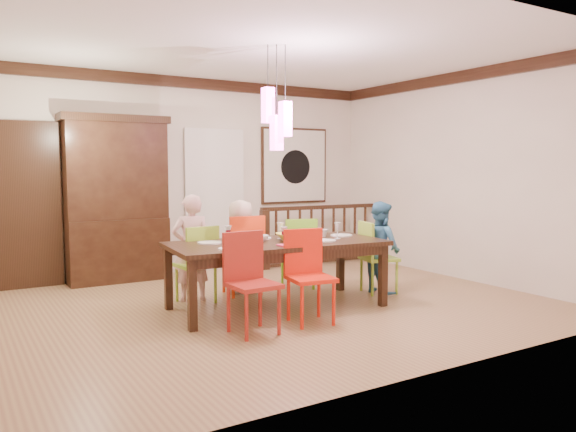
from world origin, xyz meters
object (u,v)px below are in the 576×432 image
balustrade (323,233)px  person_far_mid (241,246)px  person_far_left (191,248)px  person_end_right (381,247)px  chair_end_right (379,252)px  china_hutch (117,199)px  dining_table (277,248)px  chair_far_left (196,258)px

balustrade → person_far_mid: bearing=-147.1°
person_far_left → person_end_right: bearing=170.5°
chair_end_right → person_end_right: size_ratio=0.78×
china_hutch → person_far_left: bearing=-74.8°
person_end_right → dining_table: bearing=96.0°
balustrade → dining_table: bearing=-131.7°
china_hutch → balustrade: size_ratio=1.03×
dining_table → chair_far_left: chair_far_left is taller
chair_end_right → person_end_right: 0.07m
person_far_left → person_end_right: person_far_left is taller
chair_far_left → china_hutch: size_ratio=0.40×
dining_table → person_far_mid: bearing=95.0°
person_far_mid → person_end_right: size_ratio=1.01×
dining_table → person_end_right: size_ratio=2.14×
chair_end_right → china_hutch: size_ratio=0.39×
china_hutch → chair_far_left: bearing=-75.3°
dining_table → chair_far_left: bearing=138.8°
chair_far_left → person_far_mid: (0.68, 0.19, 0.07)m
dining_table → person_far_left: bearing=135.3°
balustrade → person_far_left: person_far_left is taller
chair_end_right → person_far_left: (-2.17, 0.83, 0.12)m
chair_far_left → balustrade: bearing=-158.4°
person_far_mid → person_end_right: 1.75m
balustrade → person_far_left: (-2.76, -1.27, 0.13)m
china_hutch → balustrade: bearing=-6.2°
china_hutch → balustrade: (3.21, -0.35, -0.64)m
chair_end_right → china_hutch: bearing=61.5°
person_far_left → dining_table: bearing=141.6°
dining_table → person_far_mid: (0.00, 0.91, -0.09)m
dining_table → chair_end_right: bearing=4.8°
chair_far_left → chair_end_right: chair_far_left is taller
chair_end_right → person_far_mid: person_far_mid is taller
person_far_left → person_end_right: 2.34m
chair_far_left → china_hutch: (-0.45, 1.72, 0.63)m
chair_end_right → balustrade: size_ratio=0.40×
chair_far_left → person_far_mid: bearing=-169.3°
person_end_right → chair_end_right: bearing=65.0°
dining_table → chair_far_left: (-0.68, 0.71, -0.16)m
dining_table → balustrade: balustrade is taller
dining_table → china_hutch: 2.73m
person_end_right → chair_far_left: bearing=78.1°
chair_far_left → person_far_left: (-0.01, 0.10, 0.11)m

